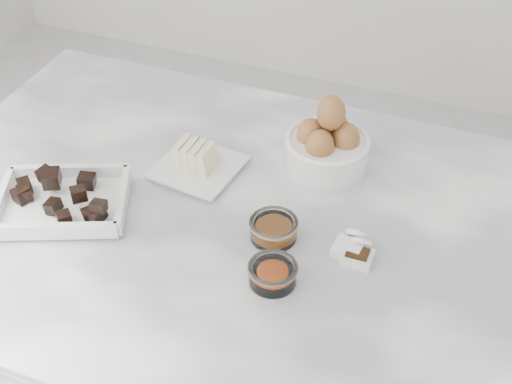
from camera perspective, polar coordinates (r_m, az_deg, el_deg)
marble_slab at (r=1.23m, az=-1.38°, el=-2.77°), size 1.20×0.80×0.04m
chocolate_dish at (r=1.26m, az=-15.25°, el=-0.50°), size 0.27×0.24×0.06m
butter_plate at (r=1.30m, az=-4.76°, el=2.36°), size 0.16×0.16×0.06m
sugar_ramekin at (r=1.30m, az=4.84°, el=2.88°), size 0.09×0.09×0.06m
egg_bowl at (r=1.30m, az=5.73°, el=3.82°), size 0.16×0.16×0.15m
honey_bowl at (r=1.17m, az=1.42°, el=-2.95°), size 0.08×0.08×0.04m
zest_bowl at (r=1.10m, az=1.35°, el=-6.49°), size 0.08×0.08×0.03m
vanilla_spoon at (r=1.14m, az=8.19°, el=-4.88°), size 0.05×0.06×0.04m
salt_spoon at (r=1.15m, az=7.65°, el=-4.28°), size 0.06×0.07×0.04m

